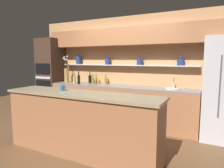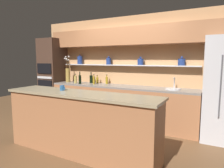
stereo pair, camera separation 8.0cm
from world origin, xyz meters
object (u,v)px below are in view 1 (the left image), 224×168
at_px(oven_tower, 51,76).
at_px(flower_vase, 66,73).
at_px(sink_fixture, 172,88).
at_px(bottle_wine_3, 90,79).
at_px(bottle_wine_1, 79,79).
at_px(bottle_oil_4, 93,80).
at_px(bottle_oil_0, 106,80).
at_px(bottle_spirit_2, 74,80).
at_px(bottle_oil_5, 96,80).
at_px(coffee_mug, 63,88).

xyz_separation_m(oven_tower, flower_vase, (0.51, 0.05, 0.10)).
bearing_deg(sink_fixture, bottle_wine_3, 176.02).
bearing_deg(bottle_wine_3, bottle_wine_1, -112.95).
xyz_separation_m(sink_fixture, bottle_wine_3, (-2.19, 0.15, 0.08)).
bearing_deg(bottle_oil_4, bottle_wine_3, 138.10).
bearing_deg(bottle_oil_0, sink_fixture, -5.70).
height_order(bottle_spirit_2, bottle_oil_5, bottle_spirit_2).
xyz_separation_m(flower_vase, bottle_oil_0, (1.18, 0.13, -0.14)).
xyz_separation_m(oven_tower, bottle_wine_1, (1.09, -0.15, -0.02)).
bearing_deg(bottle_wine_1, sink_fixture, 4.05).
height_order(flower_vase, sink_fixture, flower_vase).
xyz_separation_m(oven_tower, bottle_oil_0, (1.70, 0.18, -0.05)).
bearing_deg(coffee_mug, bottle_spirit_2, 121.80).
height_order(oven_tower, bottle_oil_0, oven_tower).
xyz_separation_m(oven_tower, bottle_spirit_2, (0.89, -0.08, -0.04)).
height_order(bottle_oil_0, bottle_spirit_2, bottle_spirit_2).
height_order(oven_tower, sink_fixture, oven_tower).
height_order(oven_tower, bottle_spirit_2, oven_tower).
xyz_separation_m(sink_fixture, bottle_wine_1, (-2.32, -0.16, 0.10)).
bearing_deg(bottle_spirit_2, oven_tower, 174.64).
bearing_deg(sink_fixture, oven_tower, -179.80).
bearing_deg(bottle_wine_1, bottle_oil_0, 28.93).
bearing_deg(bottle_wine_3, flower_vase, -171.23).
relative_size(bottle_oil_4, bottle_oil_5, 1.14).
distance_m(bottle_wine_3, coffee_mug, 1.97).
distance_m(oven_tower, bottle_wine_3, 1.24).
bearing_deg(flower_vase, bottle_oil_5, 6.90).
bearing_deg(bottle_oil_5, bottle_wine_1, -136.13).
bearing_deg(bottle_oil_0, flower_vase, -173.80).
xyz_separation_m(bottle_oil_0, bottle_wine_1, (-0.61, -0.34, 0.03)).
bearing_deg(bottle_spirit_2, bottle_oil_0, 18.27).
xyz_separation_m(oven_tower, sink_fixture, (3.41, 0.01, -0.12)).
bearing_deg(flower_vase, bottle_oil_4, -4.77).
bearing_deg(bottle_wine_3, bottle_oil_0, 2.29).
distance_m(bottle_oil_0, bottle_oil_5, 0.28).
height_order(bottle_wine_1, coffee_mug, bottle_wine_1).
relative_size(bottle_oil_0, bottle_wine_3, 0.81).
distance_m(oven_tower, bottle_wine_1, 1.10).
bearing_deg(bottle_oil_4, bottle_spirit_2, -173.54).
bearing_deg(bottle_oil_4, coffee_mug, -74.75).
relative_size(bottle_wine_1, bottle_oil_5, 1.45).
height_order(bottle_wine_3, bottle_oil_4, bottle_wine_3).
distance_m(bottle_wine_1, bottle_spirit_2, 0.21).
relative_size(bottle_wine_1, bottle_oil_4, 1.28).
xyz_separation_m(flower_vase, bottle_wine_1, (0.58, -0.21, -0.12)).
height_order(oven_tower, flower_vase, oven_tower).
xyz_separation_m(bottle_wine_3, bottle_oil_5, (0.20, -0.00, -0.02)).
bearing_deg(bottle_oil_0, oven_tower, -173.85).
bearing_deg(bottle_oil_5, bottle_spirit_2, -154.94).
bearing_deg(bottle_oil_5, bottle_oil_0, 3.89).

